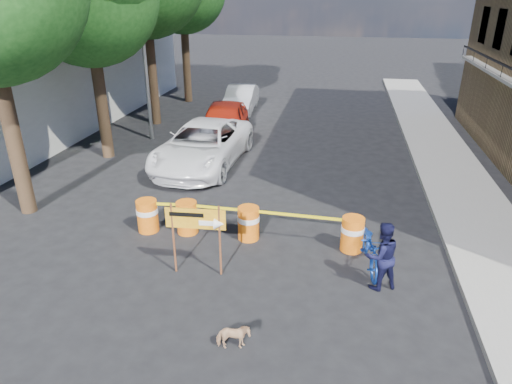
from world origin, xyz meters
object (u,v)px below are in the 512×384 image
at_px(detour_sign, 203,225).
at_px(sedan_silver, 241,99).
at_px(barrel_far_left, 147,215).
at_px(bicycle, 373,230).
at_px(dog, 233,337).
at_px(barrel_mid_right, 248,222).
at_px(barrel_far_right, 352,233).
at_px(barrel_mid_left, 187,217).
at_px(suv_white, 203,145).
at_px(pedestrian, 382,256).
at_px(sedan_red, 224,122).

height_order(detour_sign, sedan_silver, detour_sign).
relative_size(barrel_far_left, bicycle, 0.46).
bearing_deg(dog, sedan_silver, -1.83).
bearing_deg(barrel_mid_right, barrel_far_right, -1.86).
bearing_deg(sedan_silver, barrel_mid_right, -79.96).
distance_m(barrel_mid_left, dog, 4.65).
xyz_separation_m(barrel_mid_right, detour_sign, (-0.66, -1.79, 0.81)).
xyz_separation_m(barrel_mid_left, suv_white, (-1.07, 5.11, 0.32)).
relative_size(barrel_mid_right, barrel_far_right, 1.00).
relative_size(barrel_mid_right, bicycle, 0.46).
bearing_deg(pedestrian, barrel_mid_right, -50.38).
bearing_deg(bicycle, barrel_far_left, 166.06).
xyz_separation_m(dog, sedan_silver, (-3.70, 17.57, 0.42)).
bearing_deg(suv_white, barrel_far_right, -40.89).
xyz_separation_m(barrel_far_right, sedan_silver, (-5.84, 13.60, 0.22)).
bearing_deg(barrel_mid_left, suv_white, 101.88).
relative_size(barrel_far_left, sedan_red, 0.18).
xyz_separation_m(pedestrian, suv_white, (-6.03, 6.73, -0.00)).
bearing_deg(suv_white, sedan_silver, 95.58).
distance_m(dog, sedan_red, 12.79).
xyz_separation_m(suv_white, sedan_red, (0.00, 3.16, 0.04)).
xyz_separation_m(detour_sign, bicycle, (3.76, 0.99, -0.30)).
distance_m(barrel_far_left, sedan_red, 8.38).
bearing_deg(sedan_silver, dog, -81.23).
xyz_separation_m(dog, suv_white, (-3.31, 9.19, 0.53)).
bearing_deg(detour_sign, barrel_mid_right, 66.07).
bearing_deg(suv_white, barrel_mid_left, -75.21).
relative_size(pedestrian, sedan_silver, 0.38).
height_order(detour_sign, sedan_red, detour_sign).
height_order(barrel_far_right, pedestrian, pedestrian).
bearing_deg(dog, sedan_red, 1.27).
distance_m(sedan_red, sedan_silver, 5.24).
bearing_deg(barrel_far_left, sedan_red, 89.91).
xyz_separation_m(barrel_mid_right, bicycle, (3.10, -0.80, 0.51)).
height_order(barrel_mid_left, suv_white, suv_white).
relative_size(detour_sign, suv_white, 0.31).
bearing_deg(pedestrian, barrel_far_right, -93.06).
bearing_deg(barrel_far_left, pedestrian, -14.06).
relative_size(barrel_far_left, barrel_far_right, 1.00).
height_order(barrel_far_left, barrel_mid_left, same).
bearing_deg(sedan_red, bicycle, -64.70).
distance_m(barrel_mid_left, sedan_red, 8.34).
xyz_separation_m(bicycle, sedan_red, (-5.86, 9.09, -0.15)).
xyz_separation_m(detour_sign, suv_white, (-2.11, 6.92, -0.49)).
height_order(barrel_mid_left, sedan_red, sedan_red).
relative_size(pedestrian, dog, 2.54).
xyz_separation_m(barrel_far_left, sedan_red, (0.01, 8.37, 0.36)).
bearing_deg(barrel_mid_left, barrel_far_left, -174.61).
height_order(dog, suv_white, suv_white).
bearing_deg(barrel_mid_right, detour_sign, -110.24).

